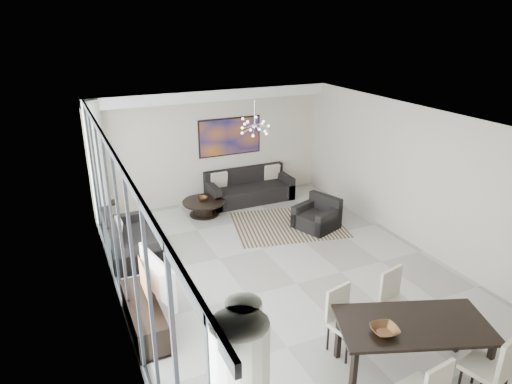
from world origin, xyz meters
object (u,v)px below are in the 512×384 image
coffee_table (204,207)px  sofa_main (249,190)px  tv_console (144,316)px  television (150,279)px  dining_table (413,328)px

coffee_table → sofa_main: bearing=17.6°
coffee_table → tv_console: bearing=-120.4°
sofa_main → tv_console: (-3.61, -4.22, -0.03)m
sofa_main → television: television is taller
television → coffee_table: bearing=-40.3°
sofa_main → dining_table: 6.67m
tv_console → dining_table: 3.90m
coffee_table → tv_console: (-2.22, -3.79, 0.04)m
coffee_table → tv_console: size_ratio=0.66×
dining_table → sofa_main: bearing=85.1°
television → dining_table: television is taller
coffee_table → sofa_main: sofa_main is taller
television → dining_table: size_ratio=0.54×
tv_console → dining_table: dining_table is taller
sofa_main → tv_console: bearing=-130.5°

